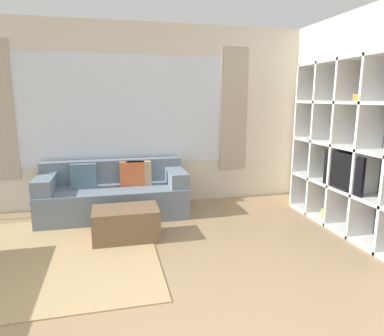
{
  "coord_description": "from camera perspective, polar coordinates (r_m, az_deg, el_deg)",
  "views": [
    {
      "loc": [
        -0.22,
        -1.83,
        1.62
      ],
      "look_at": [
        0.66,
        1.85,
        0.85
      ],
      "focal_mm": 32.0,
      "sensor_mm": 36.0,
      "label": 1
    }
  ],
  "objects": [
    {
      "name": "wall_right",
      "position": [
        4.65,
        27.59,
        6.89
      ],
      "size": [
        0.07,
        4.57,
        2.7
      ],
      "primitive_type": "cube",
      "color": "beige",
      "rests_on": "ground_plane"
    },
    {
      "name": "wall_back",
      "position": [
        5.24,
        -11.18,
        8.41
      ],
      "size": [
        6.77,
        0.11,
        2.7
      ],
      "color": "beige",
      "rests_on": "ground_plane"
    },
    {
      "name": "couch_main",
      "position": [
        4.95,
        -12.84,
        -4.3
      ],
      "size": [
        1.99,
        0.82,
        0.75
      ],
      "color": "slate",
      "rests_on": "ground_plane"
    },
    {
      "name": "ottoman",
      "position": [
        4.12,
        -10.95,
        -9.07
      ],
      "size": [
        0.75,
        0.48,
        0.37
      ],
      "color": "brown",
      "rests_on": "ground_plane"
    },
    {
      "name": "shelving_unit",
      "position": [
        4.52,
        25.79,
        2.96
      ],
      "size": [
        0.37,
        2.21,
        2.1
      ],
      "color": "#232328",
      "rests_on": "ground_plane"
    },
    {
      "name": "area_rug",
      "position": [
        4.01,
        -25.04,
        -13.36
      ],
      "size": [
        2.53,
        2.23,
        0.01
      ],
      "primitive_type": "cube",
      "color": "tan",
      "rests_on": "ground_plane"
    }
  ]
}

